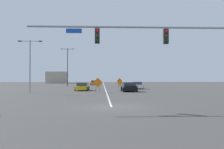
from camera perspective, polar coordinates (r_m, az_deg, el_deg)
name	(u,v)px	position (r m, az deg, el deg)	size (l,w,h in m)	color
ground	(111,107)	(17.24, -0.12, -7.65)	(208.76, 208.76, 0.00)	#4C4947
road_centre_stripe	(104,85)	(75.13, -1.96, -2.36)	(0.16, 115.98, 0.01)	white
traffic_signal_assembly	(162,41)	(17.82, 11.56, 7.67)	(14.77, 0.44, 6.28)	gray
street_lamp_far_left	(68,64)	(60.70, -10.39, 2.38)	(3.24, 0.24, 9.31)	black
street_lamp_mid_left	(30,61)	(35.20, -18.66, 2.95)	(3.25, 0.24, 7.25)	gray
construction_sign_right_shoulder	(120,81)	(60.69, 1.78, -1.54)	(1.36, 0.06, 2.04)	orange
construction_sign_median_far	(98,83)	(33.81, -3.34, -2.05)	(1.36, 0.32, 2.10)	orange
construction_sign_left_lane	(120,83)	(47.94, 1.86, -1.91)	(1.21, 0.31, 1.82)	orange
car_black_mid	(129,87)	(36.76, 4.00, -2.95)	(2.24, 3.92, 1.41)	black
car_yellow_distant	(82,87)	(40.07, -6.98, -2.84)	(2.19, 4.35, 1.31)	gold
car_white_near	(137,86)	(45.87, 5.83, -2.60)	(2.07, 4.17, 1.34)	white
car_orange_approaching	(94,83)	(69.85, -4.17, -1.97)	(2.24, 4.06, 1.34)	orange
roadside_building_west	(57,77)	(96.94, -12.77, -0.68)	(7.66, 6.32, 4.45)	#B2A893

